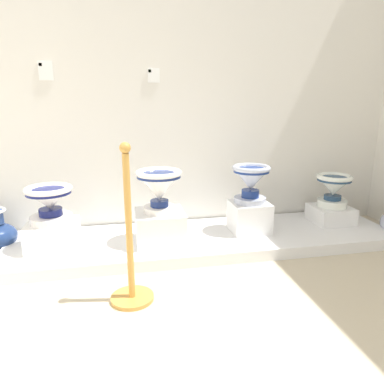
# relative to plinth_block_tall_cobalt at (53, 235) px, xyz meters

# --- Properties ---
(wall_back) EXTENTS (3.95, 0.06, 3.27)m
(wall_back) POSITION_rel_plinth_block_tall_cobalt_xyz_m (1.21, 0.48, 1.44)
(wall_back) COLOR silver
(wall_back) RESTS_ON ground_plane
(display_platform) EXTENTS (3.20, 0.81, 0.09)m
(display_platform) POSITION_rel_plinth_block_tall_cobalt_xyz_m (1.21, 0.03, -0.15)
(display_platform) COLOR white
(display_platform) RESTS_ON ground_plane
(plinth_block_tall_cobalt) EXTENTS (0.37, 0.32, 0.20)m
(plinth_block_tall_cobalt) POSITION_rel_plinth_block_tall_cobalt_xyz_m (0.00, 0.00, 0.00)
(plinth_block_tall_cobalt) COLOR white
(plinth_block_tall_cobalt) RESTS_ON display_platform
(antique_toilet_tall_cobalt) EXTENTS (0.34, 0.34, 0.28)m
(antique_toilet_tall_cobalt) POSITION_rel_plinth_block_tall_cobalt_xyz_m (0.00, 0.00, 0.27)
(antique_toilet_tall_cobalt) COLOR white
(antique_toilet_tall_cobalt) RESTS_ON plinth_block_tall_cobalt
(plinth_block_central_ornate) EXTENTS (0.38, 0.36, 0.25)m
(plinth_block_central_ornate) POSITION_rel_plinth_block_tall_cobalt_xyz_m (0.81, -0.04, 0.02)
(plinth_block_central_ornate) COLOR white
(plinth_block_central_ornate) RESTS_ON display_platform
(antique_toilet_central_ornate) EXTENTS (0.36, 0.36, 0.33)m
(antique_toilet_central_ornate) POSITION_rel_plinth_block_tall_cobalt_xyz_m (0.81, -0.04, 0.36)
(antique_toilet_central_ornate) COLOR white
(antique_toilet_central_ornate) RESTS_ON plinth_block_central_ornate
(plinth_block_leftmost) EXTENTS (0.32, 0.30, 0.25)m
(plinth_block_leftmost) POSITION_rel_plinth_block_tall_cobalt_xyz_m (1.59, 0.04, 0.03)
(plinth_block_leftmost) COLOR white
(plinth_block_leftmost) RESTS_ON display_platform
(antique_toilet_leftmost) EXTENTS (0.32, 0.32, 0.32)m
(antique_toilet_leftmost) POSITION_rel_plinth_block_tall_cobalt_xyz_m (1.59, 0.04, 0.35)
(antique_toilet_leftmost) COLOR #B4BBD2
(antique_toilet_leftmost) RESTS_ON plinth_block_leftmost
(plinth_block_rightmost) EXTENTS (0.34, 0.33, 0.15)m
(plinth_block_rightmost) POSITION_rel_plinth_block_tall_cobalt_xyz_m (2.41, 0.11, -0.03)
(plinth_block_rightmost) COLOR white
(plinth_block_rightmost) RESTS_ON display_platform
(antique_toilet_rightmost) EXTENTS (0.32, 0.32, 0.30)m
(antique_toilet_rightmost) POSITION_rel_plinth_block_tall_cobalt_xyz_m (2.41, 0.11, 0.23)
(antique_toilet_rightmost) COLOR white
(antique_toilet_rightmost) RESTS_ON plinth_block_rightmost
(info_placard_first) EXTENTS (0.11, 0.01, 0.15)m
(info_placard_first) POSITION_rel_plinth_block_tall_cobalt_xyz_m (-0.02, 0.45, 1.22)
(info_placard_first) COLOR white
(info_placard_second) EXTENTS (0.10, 0.01, 0.12)m
(info_placard_second) POSITION_rel_plinth_block_tall_cobalt_xyz_m (0.84, 0.45, 1.20)
(info_placard_second) COLOR white
(stanchion_post_near_left) EXTENTS (0.26, 0.26, 0.96)m
(stanchion_post_near_left) POSITION_rel_plinth_block_tall_cobalt_xyz_m (0.57, -0.71, 0.08)
(stanchion_post_near_left) COLOR gold
(stanchion_post_near_left) RESTS_ON ground_plane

